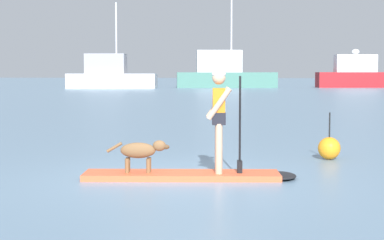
% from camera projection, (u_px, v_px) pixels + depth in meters
% --- Properties ---
extents(ground_plane, '(400.00, 400.00, 0.00)m').
position_uv_depth(ground_plane, '(182.00, 178.00, 10.35)').
color(ground_plane, slate).
extents(paddleboard, '(3.60, 1.28, 0.10)m').
position_uv_depth(paddleboard, '(195.00, 175.00, 10.34)').
color(paddleboard, '#E55933').
rests_on(paddleboard, ground_plane).
extents(person_paddler, '(0.64, 0.53, 1.69)m').
position_uv_depth(person_paddler, '(220.00, 114.00, 10.26)').
color(person_paddler, tan).
rests_on(person_paddler, paddleboard).
extents(dog, '(1.05, 0.31, 0.54)m').
position_uv_depth(dog, '(141.00, 151.00, 10.33)').
color(dog, brown).
rests_on(dog, paddleboard).
extents(moored_boat_center, '(10.41, 4.87, 9.70)m').
position_uv_depth(moored_boat_center, '(110.00, 75.00, 70.90)').
color(moored_boat_center, silver).
rests_on(moored_boat_center, ground_plane).
extents(moored_boat_starboard, '(12.13, 5.85, 11.79)m').
position_uv_depth(moored_boat_starboard, '(224.00, 74.00, 73.38)').
color(moored_boat_starboard, '#3F7266').
rests_on(moored_boat_starboard, ground_plane).
extents(moored_boat_far_starboard, '(10.97, 4.38, 4.56)m').
position_uv_depth(moored_boat_far_starboard, '(360.00, 75.00, 73.96)').
color(moored_boat_far_starboard, maroon).
rests_on(moored_boat_far_starboard, ground_plane).
extents(marker_buoy, '(0.46, 0.46, 0.96)m').
position_uv_depth(marker_buoy, '(329.00, 148.00, 12.59)').
color(marker_buoy, orange).
rests_on(marker_buoy, ground_plane).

